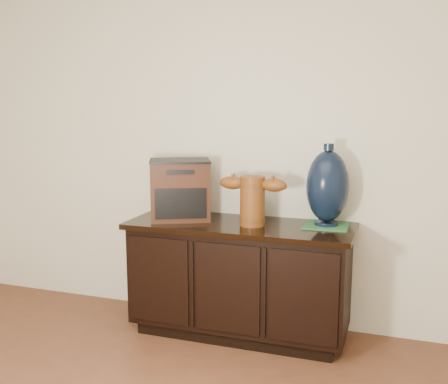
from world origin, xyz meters
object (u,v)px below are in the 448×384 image
(tv_radio, at_px, (180,189))
(spray_can, at_px, (258,205))
(sideboard, at_px, (240,278))
(terracotta_vessel, at_px, (252,198))
(lamp_base, at_px, (327,187))

(tv_radio, height_order, spray_can, tv_radio)
(sideboard, xyz_separation_m, tv_radio, (-0.42, 0.01, 0.57))
(sideboard, bearing_deg, spray_can, 72.13)
(terracotta_vessel, relative_size, tv_radio, 0.90)
(sideboard, xyz_separation_m, lamp_base, (0.54, 0.11, 0.62))
(spray_can, bearing_deg, sideboard, -107.87)
(terracotta_vessel, height_order, tv_radio, tv_radio)
(tv_radio, distance_m, spray_can, 0.54)
(tv_radio, relative_size, lamp_base, 0.96)
(terracotta_vessel, xyz_separation_m, spray_can, (-0.02, 0.23, -0.09))
(lamp_base, height_order, spray_can, lamp_base)
(sideboard, bearing_deg, terracotta_vessel, -15.56)
(tv_radio, bearing_deg, sideboard, -26.45)
(terracotta_vessel, bearing_deg, sideboard, 165.83)
(sideboard, height_order, spray_can, spray_can)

